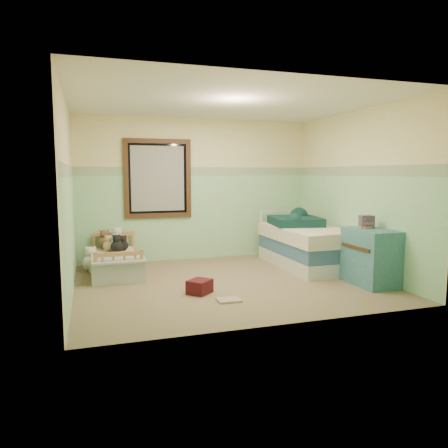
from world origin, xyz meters
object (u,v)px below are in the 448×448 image
object	(u,v)px
twin_bed_frame	(306,260)
dresser	(371,257)
plush_floor_cream	(91,263)
red_pillow	(200,287)
floor_book	(229,300)
toddler_bed_frame	(117,267)
plush_floor_tan	(97,268)

from	to	relation	value
twin_bed_frame	dresser	xyz separation A→B (m)	(0.30, -1.30, 0.28)
plush_floor_cream	red_pillow	bearing A→B (deg)	-52.67
red_pillow	floor_book	xyz separation A→B (m)	(0.26, -0.43, -0.08)
plush_floor_cream	dresser	size ratio (longest dim) A/B	0.34
toddler_bed_frame	floor_book	world-z (taller)	toddler_bed_frame
plush_floor_cream	twin_bed_frame	xyz separation A→B (m)	(3.40, -0.72, -0.02)
toddler_bed_frame	plush_floor_tan	distance (m)	0.32
red_pillow	twin_bed_frame	bearing A→B (deg)	26.08
plush_floor_cream	floor_book	world-z (taller)	plush_floor_cream
toddler_bed_frame	dresser	distance (m)	3.78
toddler_bed_frame	dresser	bearing A→B (deg)	-28.02
toddler_bed_frame	plush_floor_tan	world-z (taller)	plush_floor_tan
floor_book	toddler_bed_frame	bearing A→B (deg)	123.51
twin_bed_frame	toddler_bed_frame	bearing A→B (deg)	171.16
floor_book	plush_floor_cream	bearing A→B (deg)	127.47
floor_book	twin_bed_frame	bearing A→B (deg)	39.84
toddler_bed_frame	plush_floor_cream	bearing A→B (deg)	146.40
plush_floor_tan	floor_book	bearing A→B (deg)	-50.36
red_pillow	dresser	bearing A→B (deg)	-6.76
plush_floor_tan	red_pillow	world-z (taller)	plush_floor_tan
twin_bed_frame	red_pillow	world-z (taller)	twin_bed_frame
plush_floor_cream	plush_floor_tan	distance (m)	0.36
plush_floor_cream	twin_bed_frame	distance (m)	3.48
dresser	red_pillow	bearing A→B (deg)	173.24
plush_floor_tan	dresser	xyz separation A→B (m)	(3.62, -1.67, 0.27)
toddler_bed_frame	twin_bed_frame	xyz separation A→B (m)	(3.03, -0.47, 0.02)
toddler_bed_frame	plush_floor_tan	bearing A→B (deg)	-160.88
dresser	toddler_bed_frame	bearing A→B (deg)	151.98
plush_floor_cream	dresser	world-z (taller)	dresser
plush_floor_tan	floor_book	size ratio (longest dim) A/B	0.84
plush_floor_cream	floor_book	bearing A→B (deg)	-53.90
twin_bed_frame	floor_book	world-z (taller)	twin_bed_frame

